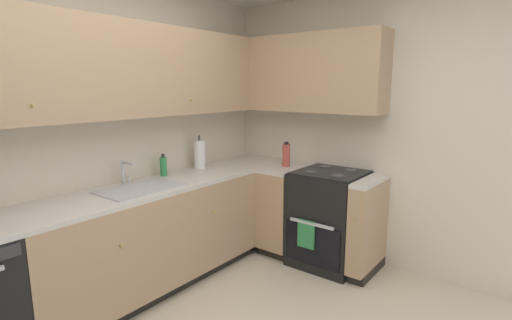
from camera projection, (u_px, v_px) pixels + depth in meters
The scene contains 14 objects.
wall_back at pixel (72, 143), 2.93m from camera, with size 4.22×0.05×2.55m, color beige.
wall_right at pixel (389, 133), 3.53m from camera, with size 0.05×3.45×2.55m, color beige.
lower_cabinets_back at pixel (149, 240), 3.22m from camera, with size 2.08×0.62×0.86m.
countertop_back at pixel (147, 188), 3.13m from camera, with size 3.29×0.60×0.04m, color beige.
lower_cabinets_right at pixel (308, 215), 3.82m from camera, with size 0.62×1.13×0.86m.
countertop_right at pixel (309, 172), 3.73m from camera, with size 0.60×1.13×0.03m.
oven_range at pixel (329, 217), 3.69m from camera, with size 0.68×0.62×1.05m.
upper_cabinets_back at pixel (111, 70), 2.91m from camera, with size 2.97×0.34×0.73m.
upper_cabinets_right at pixel (301, 74), 3.78m from camera, with size 0.32×1.68×0.73m.
sink at pixel (141, 193), 3.05m from camera, with size 0.64×0.40×0.10m.
faucet at pixel (125, 170), 3.15m from camera, with size 0.07×0.16×0.20m.
soap_bottle at pixel (163, 166), 3.47m from camera, with size 0.06×0.06×0.20m.
paper_towel_roll at pixel (200, 154), 3.79m from camera, with size 0.11×0.11×0.34m.
oil_bottle at pixel (286, 155), 3.87m from camera, with size 0.08×0.08×0.25m.
Camera 1 is at (-1.44, -1.18, 1.69)m, focal length 27.05 mm.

